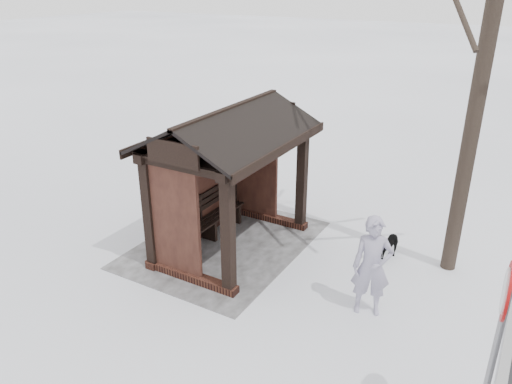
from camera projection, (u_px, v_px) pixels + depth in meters
The scene contains 7 objects.
ground at pixel (233, 247), 10.82m from camera, with size 120.00×120.00×0.00m, color white.
kerb at pixel (511, 329), 8.28m from camera, with size 120.00×0.15×0.06m, color gray.
trampled_patch at pixel (225, 244), 10.91m from camera, with size 4.20×3.20×0.02m, color gray.
bus_shelter at pixel (224, 151), 10.04m from camera, with size 3.60×2.40×3.09m.
pedestrian at pixel (372, 266), 8.39m from camera, with size 0.66×0.43×1.82m, color #9B95AF.
dog at pixel (385, 243), 10.29m from camera, with size 0.35×0.77×0.65m, color black.
road_sign at pixel (500, 324), 5.51m from camera, with size 0.67×0.11×2.63m.
Camera 1 is at (7.91, 5.21, 5.39)m, focal length 35.00 mm.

